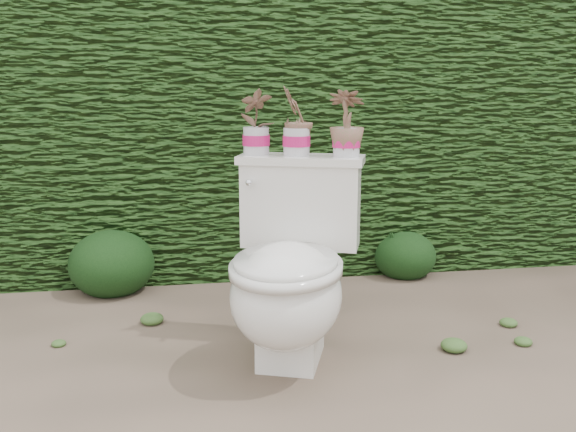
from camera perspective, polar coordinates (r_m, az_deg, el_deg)
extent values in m
plane|color=#816D59|center=(2.48, 0.04, -13.57)|extent=(60.00, 60.00, 0.00)
cube|color=#2F581D|center=(3.84, -3.80, 7.98)|extent=(8.00, 1.00, 1.60)
cube|color=silver|center=(8.32, -2.58, 18.52)|extent=(8.00, 3.50, 4.00)
cube|color=silver|center=(2.53, 0.28, -10.58)|extent=(0.31, 0.36, 0.20)
ellipsoid|color=silver|center=(2.37, -0.15, -7.04)|extent=(0.56, 0.62, 0.39)
cube|color=silver|center=(2.60, 1.16, 0.99)|extent=(0.50, 0.32, 0.34)
cube|color=silver|center=(2.57, 1.17, 5.04)|extent=(0.53, 0.35, 0.03)
cylinder|color=silver|center=(2.53, -3.34, 3.07)|extent=(0.04, 0.06, 0.02)
sphere|color=silver|center=(2.50, -3.50, 2.96)|extent=(0.03, 0.03, 0.03)
imported|color=#206921|center=(2.59, -2.86, 8.21)|extent=(0.15, 0.12, 0.25)
imported|color=#206921|center=(2.56, 0.76, 8.30)|extent=(0.18, 0.18, 0.26)
imported|color=#206921|center=(2.53, 5.25, 8.05)|extent=(0.18, 0.18, 0.25)
ellipsoid|color=#1A3A14|center=(3.42, -15.42, -3.65)|extent=(0.43, 0.43, 0.35)
ellipsoid|color=#1A3A14|center=(3.63, 10.36, -3.05)|extent=(0.34, 0.34, 0.28)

